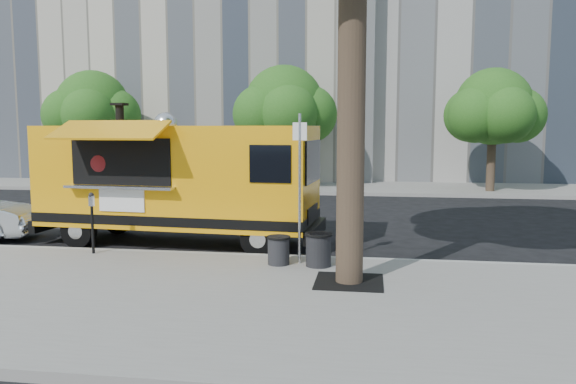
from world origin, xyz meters
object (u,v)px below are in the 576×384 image
Objects in this scene: food_truck at (177,179)px; trash_bin_left at (318,249)px; far_tree_a at (93,108)px; far_tree_c at (493,107)px; sign_post at (300,179)px; trash_bin_right at (279,249)px; parking_meter at (92,216)px; far_tree_b at (284,106)px.

food_truck reaches higher than trash_bin_left.
far_tree_a is 18.00m from far_tree_c.
sign_post is 5.28× the size of trash_bin_right.
food_truck reaches higher than parking_meter.
food_truck is 10.87× the size of trash_bin_left.
parking_meter is (-4.55, 0.20, -0.87)m from sign_post.
far_tree_a reaches higher than trash_bin_left.
far_tree_b is 14.48m from parking_meter.
trash_bin_right is (-0.40, -0.16, -1.39)m from sign_post.
far_tree_a is at bearing -179.68° from far_tree_c.
food_truck is (-0.76, -12.13, -2.21)m from far_tree_b.
far_tree_b is 14.61m from sign_post.
far_tree_a is 1.79× the size of sign_post.
parking_meter reaches higher than trash_bin_left.
far_tree_c is 17.82m from parking_meter.
food_truck is at bearing -129.51° from far_tree_c.
trash_bin_left is at bearing -1.11° from trash_bin_right.
parking_meter is at bearing 175.01° from trash_bin_right.
food_truck reaches higher than trash_bin_right.
food_truck is (8.24, -11.73, -2.15)m from far_tree_a.
far_tree_c is 3.90× the size of parking_meter.
trash_bin_left is at bearing -49.57° from far_tree_a.
trash_bin_left is at bearing -4.37° from parking_meter.
far_tree_a reaches higher than food_truck.
trash_bin_right is (11.15, -14.01, -3.32)m from far_tree_a.
far_tree_b is 9.01m from far_tree_c.
far_tree_a is 18.21m from trash_bin_right.
far_tree_a reaches higher than sign_post.
far_tree_a is at bearing -177.46° from far_tree_b.
sign_post is (-6.45, -13.95, -1.87)m from far_tree_c.
trash_bin_right is at bearing -51.49° from far_tree_a.
trash_bin_right is at bearing 178.89° from trash_bin_left.
trash_bin_left is (2.95, -14.43, -3.33)m from far_tree_b.
sign_post is at bearing 22.11° from trash_bin_right.
sign_post is 4.64m from parking_meter.
food_truck is (-9.76, -11.83, -2.10)m from far_tree_c.
sign_post is at bearing -50.17° from far_tree_a.
far_tree_b reaches higher than parking_meter.
far_tree_b is 1.83× the size of sign_post.
food_truck reaches higher than sign_post.
far_tree_c reaches higher than sign_post.
parking_meter is 2.35× the size of trash_bin_right.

